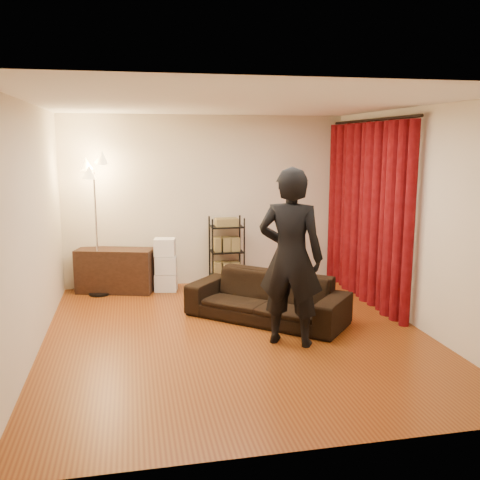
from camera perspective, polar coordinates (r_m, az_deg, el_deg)
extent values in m
plane|color=brown|center=(6.50, -0.34, -10.08)|extent=(5.00, 5.00, 0.00)
plane|color=white|center=(6.11, -0.37, 14.38)|extent=(5.00, 5.00, 0.00)
plane|color=beige|center=(8.61, -3.60, 4.20)|extent=(5.00, 0.00, 5.00)
plane|color=beige|center=(3.79, 7.05, -3.81)|extent=(5.00, 0.00, 5.00)
plane|color=beige|center=(6.14, -21.42, 1.01)|extent=(0.00, 5.00, 5.00)
plane|color=beige|center=(6.96, 18.16, 2.23)|extent=(0.00, 5.00, 5.00)
cylinder|color=black|center=(7.85, 13.90, 12.32)|extent=(0.04, 2.65, 0.04)
imported|color=black|center=(6.95, 2.85, -6.12)|extent=(2.08, 1.95, 0.60)
imported|color=black|center=(6.00, 5.42, -1.85)|extent=(0.88, 0.78, 2.02)
cube|color=#321D12|center=(8.43, -13.17, -3.19)|extent=(1.23, 0.73, 0.67)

